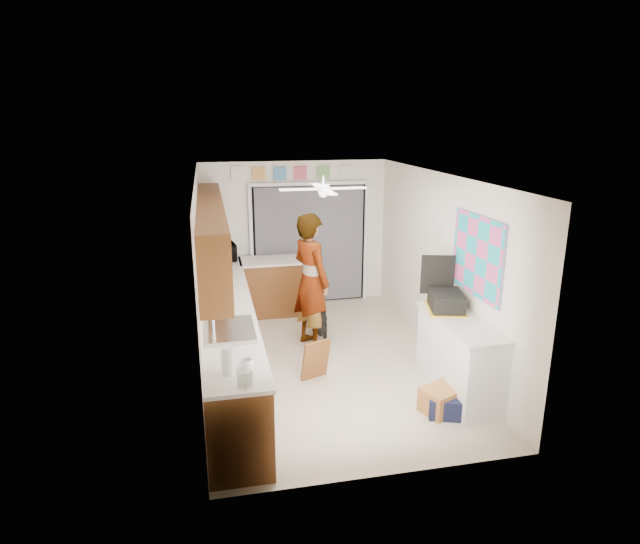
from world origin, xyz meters
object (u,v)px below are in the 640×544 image
navy_crate (445,406)px  cup (246,364)px  microwave (224,251)px  paper_towel_roll (228,361)px  cardboard_box (442,400)px  dog (320,319)px  suitcase (446,301)px  man (311,281)px

navy_crate → cup: bearing=-172.0°
microwave → paper_towel_roll: 4.16m
cup → cardboard_box: bearing=10.1°
dog → cup: bearing=-104.9°
cardboard_box → suitcase: bearing=66.4°
navy_crate → dog: dog is taller
microwave → cup: size_ratio=3.95×
cup → dog: 3.23m
cardboard_box → man: bearing=117.1°
paper_towel_roll → cardboard_box: 2.58m
cardboard_box → dog: (-0.90, 2.46, 0.10)m
suitcase → man: 1.99m
suitcase → microwave: bearing=145.1°
paper_towel_roll → microwave: bearing=88.3°
navy_crate → cardboard_box: bearing=90.0°
microwave → suitcase: size_ratio=0.99×
cup → suitcase: 2.76m
paper_towel_roll → navy_crate: size_ratio=0.70×
paper_towel_roll → cardboard_box: size_ratio=0.58×
microwave → navy_crate: microwave is taller
cardboard_box → dog: dog is taller
cardboard_box → man: (-1.09, 2.13, 0.83)m
microwave → navy_crate: bearing=-159.5°
cardboard_box → dog: size_ratio=0.73×
cup → paper_towel_roll: (-0.17, -0.06, 0.08)m
navy_crate → dog: 2.71m
cardboard_box → paper_towel_roll: bearing=-169.1°
navy_crate → microwave: bearing=120.6°
man → cup: bearing=132.5°
paper_towel_roll → man: man is taller
paper_towel_roll → dog: paper_towel_roll is taller
cup → suitcase: bearing=24.1°
paper_towel_roll → cardboard_box: paper_towel_roll is taller
suitcase → dog: 2.26m
man → dog: 0.82m
navy_crate → dog: size_ratio=0.61×
microwave → navy_crate: (2.24, -3.78, -0.96)m
cup → cardboard_box: 2.39m
cup → cardboard_box: size_ratio=0.28×
cup → microwave: bearing=90.6°
cup → suitcase: suitcase is taller
man → suitcase: bearing=-158.6°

